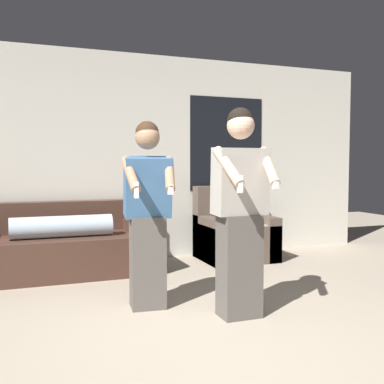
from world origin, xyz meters
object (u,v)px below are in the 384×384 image
at_px(person_right, 240,212).
at_px(couch, 61,248).
at_px(armchair, 234,235).
at_px(person_left, 148,214).

bearing_deg(person_right, couch, 121.82).
relative_size(armchair, person_right, 0.56).
bearing_deg(armchair, person_left, -135.52).
relative_size(couch, person_right, 1.21).
height_order(person_left, person_right, person_right).
height_order(armchair, person_left, person_left).
bearing_deg(couch, person_left, -68.39).
height_order(couch, person_right, person_right).
xyz_separation_m(armchair, person_left, (-1.61, -1.58, 0.51)).
xyz_separation_m(couch, person_left, (0.61, -1.55, 0.53)).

